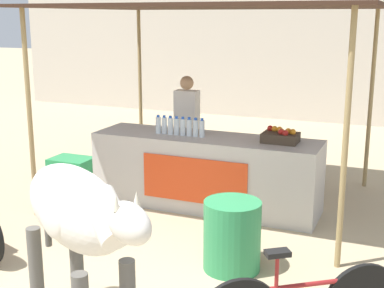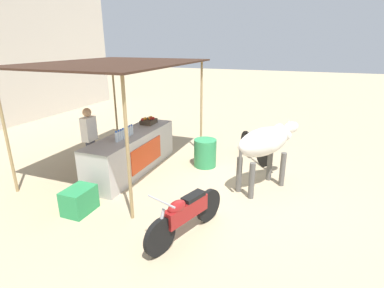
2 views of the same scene
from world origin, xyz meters
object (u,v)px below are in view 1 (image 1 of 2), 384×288
at_px(cow, 77,215).
at_px(cooler_box, 72,174).
at_px(stall_counter, 206,172).
at_px(fruit_crate, 281,136).
at_px(vendor_behind_counter, 187,130).
at_px(water_barrel, 232,235).

bearing_deg(cow, cooler_box, 126.22).
bearing_deg(stall_counter, cooler_box, -177.30).
xyz_separation_m(fruit_crate, cow, (-0.78, -3.23, -0.00)).
height_order(stall_counter, vendor_behind_counter, vendor_behind_counter).
bearing_deg(vendor_behind_counter, water_barrel, -57.45).
distance_m(water_barrel, cow, 1.86).
bearing_deg(cooler_box, cow, -53.78).
bearing_deg(fruit_crate, cooler_box, -177.14).
bearing_deg(cow, fruit_crate, 76.44).
distance_m(vendor_behind_counter, cow, 4.01).
bearing_deg(stall_counter, vendor_behind_counter, 128.15).
bearing_deg(vendor_behind_counter, cow, -78.65).
bearing_deg(water_barrel, vendor_behind_counter, 122.55).
bearing_deg(cooler_box, water_barrel, -26.80).
distance_m(fruit_crate, cooler_box, 3.14).
distance_m(vendor_behind_counter, water_barrel, 2.83).
xyz_separation_m(water_barrel, cow, (-0.71, -1.58, 0.68)).
distance_m(stall_counter, fruit_crate, 1.13).
height_order(fruit_crate, water_barrel, fruit_crate).
bearing_deg(fruit_crate, stall_counter, -176.81).
distance_m(stall_counter, vendor_behind_counter, 1.03).
bearing_deg(vendor_behind_counter, stall_counter, -51.85).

